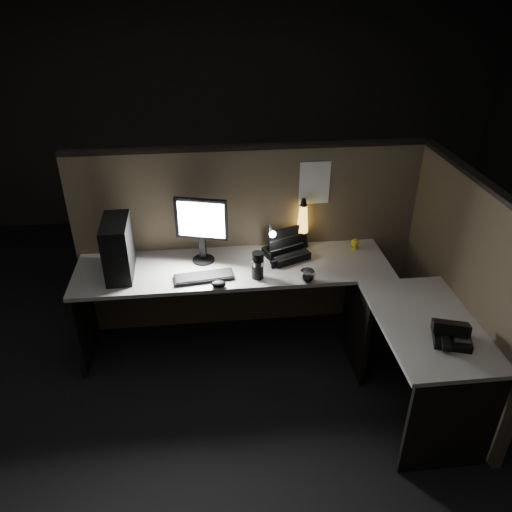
{
  "coord_description": "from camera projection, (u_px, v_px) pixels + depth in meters",
  "views": [
    {
      "loc": [
        -0.33,
        -2.52,
        2.62
      ],
      "look_at": [
        -0.01,
        0.35,
        0.95
      ],
      "focal_mm": 35.0,
      "sensor_mm": 36.0,
      "label": 1
    }
  ],
  "objects": [
    {
      "name": "keyboard",
      "position": [
        204.0,
        277.0,
        3.5
      ],
      "size": [
        0.43,
        0.19,
        0.02
      ],
      "primitive_type": "cube",
      "rotation": [
        0.0,
        0.0,
        0.12
      ],
      "color": "black",
      "rests_on": "desk"
    },
    {
      "name": "figurine",
      "position": [
        355.0,
        243.0,
        3.85
      ],
      "size": [
        0.06,
        0.06,
        0.06
      ],
      "primitive_type": "sphere",
      "color": "yellow",
      "rests_on": "desk"
    },
    {
      "name": "lava_lamp",
      "position": [
        302.0,
        227.0,
        3.84
      ],
      "size": [
        0.11,
        0.11,
        0.4
      ],
      "color": "black",
      "rests_on": "desk"
    },
    {
      "name": "clip_lamp",
      "position": [
        271.0,
        240.0,
        3.7
      ],
      "size": [
        0.05,
        0.2,
        0.25
      ],
      "color": "silver",
      "rests_on": "desk"
    },
    {
      "name": "mouse",
      "position": [
        219.0,
        284.0,
        3.41
      ],
      "size": [
        0.11,
        0.08,
        0.04
      ],
      "primitive_type": "ellipsoid",
      "rotation": [
        0.0,
        0.0,
        -0.08
      ],
      "color": "black",
      "rests_on": "desk"
    },
    {
      "name": "pinned_paper",
      "position": [
        315.0,
        183.0,
        3.71
      ],
      "size": [
        0.23,
        0.0,
        0.33
      ],
      "primitive_type": "cube",
      "color": "white",
      "rests_on": "partition_back"
    },
    {
      "name": "steel_mug",
      "position": [
        307.0,
        276.0,
        3.45
      ],
      "size": [
        0.13,
        0.13,
        0.09
      ],
      "primitive_type": "imported",
      "rotation": [
        0.0,
        0.0,
        -0.28
      ],
      "color": "#B1B1B8",
      "rests_on": "desk"
    },
    {
      "name": "monitor",
      "position": [
        201.0,
        224.0,
        3.58
      ],
      "size": [
        0.38,
        0.16,
        0.49
      ],
      "rotation": [
        0.0,
        0.0,
        -0.28
      ],
      "color": "black",
      "rests_on": "desk"
    },
    {
      "name": "desk",
      "position": [
        285.0,
        307.0,
        3.46
      ],
      "size": [
        2.6,
        1.6,
        0.73
      ],
      "color": "#BBB8B1",
      "rests_on": "ground"
    },
    {
      "name": "room_shell",
      "position": [
        265.0,
        181.0,
        2.7
      ],
      "size": [
        6.0,
        6.0,
        6.0
      ],
      "color": "silver",
      "rests_on": "ground"
    },
    {
      "name": "pc_tower",
      "position": [
        118.0,
        248.0,
        3.46
      ],
      "size": [
        0.19,
        0.4,
        0.41
      ],
      "primitive_type": "cube",
      "rotation": [
        0.0,
        0.0,
        0.03
      ],
      "color": "black",
      "rests_on": "desk"
    },
    {
      "name": "travel_mug",
      "position": [
        258.0,
        265.0,
        3.47
      ],
      "size": [
        0.09,
        0.09,
        0.2
      ],
      "primitive_type": "cylinder",
      "color": "black",
      "rests_on": "desk"
    },
    {
      "name": "desk_phone",
      "position": [
        451.0,
        334.0,
        2.9
      ],
      "size": [
        0.25,
        0.25,
        0.12
      ],
      "rotation": [
        0.0,
        0.0,
        -0.33
      ],
      "color": "black",
      "rests_on": "desk"
    },
    {
      "name": "partition_right",
      "position": [
        458.0,
        289.0,
        3.35
      ],
      "size": [
        0.06,
        1.66,
        1.5
      ],
      "primitive_type": "cube",
      "color": "brown",
      "rests_on": "ground"
    },
    {
      "name": "organizer",
      "position": [
        286.0,
        250.0,
        3.76
      ],
      "size": [
        0.36,
        0.34,
        0.22
      ],
      "rotation": [
        0.0,
        0.0,
        0.4
      ],
      "color": "black",
      "rests_on": "desk"
    },
    {
      "name": "floor",
      "position": [
        263.0,
        397.0,
        3.52
      ],
      "size": [
        6.0,
        6.0,
        0.0
      ],
      "primitive_type": "plane",
      "color": "black",
      "rests_on": "ground"
    },
    {
      "name": "partition_back",
      "position": [
        249.0,
        241.0,
        3.94
      ],
      "size": [
        2.66,
        0.06,
        1.5
      ],
      "primitive_type": "cube",
      "color": "brown",
      "rests_on": "ground"
    }
  ]
}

